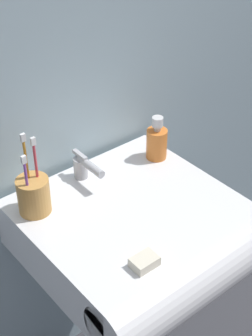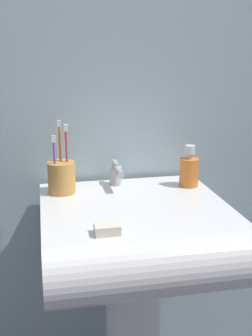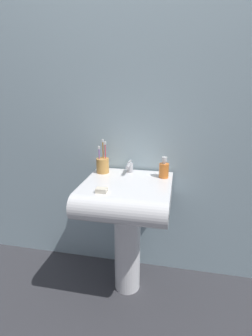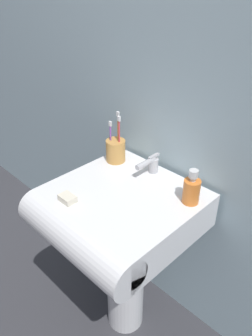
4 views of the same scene
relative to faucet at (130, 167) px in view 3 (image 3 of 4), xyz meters
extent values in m
plane|color=#38383D|center=(0.02, -0.17, -0.81)|extent=(6.00, 6.00, 0.00)
cube|color=#9EB7C1|center=(0.02, 0.11, 0.39)|extent=(5.00, 0.05, 2.40)
cylinder|color=white|center=(0.02, -0.17, -0.50)|extent=(0.17, 0.17, 0.63)
cube|color=white|center=(0.02, -0.17, -0.11)|extent=(0.52, 0.47, 0.14)
cylinder|color=white|center=(0.02, -0.40, -0.11)|extent=(0.52, 0.14, 0.14)
cylinder|color=#B7B7BC|center=(0.00, 0.02, -0.01)|extent=(0.04, 0.04, 0.06)
cylinder|color=#B7B7BC|center=(0.00, -0.03, 0.02)|extent=(0.02, 0.10, 0.02)
cube|color=#B7B7BC|center=(0.00, 0.02, 0.03)|extent=(0.01, 0.06, 0.01)
cylinder|color=#D19347|center=(-0.17, -0.03, 0.01)|extent=(0.08, 0.08, 0.10)
cylinder|color=purple|center=(-0.19, -0.04, 0.05)|extent=(0.01, 0.01, 0.15)
cube|color=white|center=(-0.19, -0.04, 0.13)|extent=(0.01, 0.01, 0.02)
cylinder|color=#D83F4C|center=(-0.16, -0.03, 0.06)|extent=(0.01, 0.01, 0.18)
cube|color=white|center=(-0.16, -0.03, 0.16)|extent=(0.01, 0.01, 0.02)
cylinder|color=orange|center=(-0.17, -0.01, 0.07)|extent=(0.01, 0.01, 0.19)
cube|color=white|center=(-0.17, -0.01, 0.17)|extent=(0.01, 0.01, 0.02)
cylinder|color=orange|center=(0.23, -0.04, 0.00)|extent=(0.06, 0.06, 0.09)
cylinder|color=silver|center=(0.23, -0.04, 0.06)|extent=(0.02, 0.02, 0.01)
cylinder|color=silver|center=(0.23, -0.04, 0.08)|extent=(0.03, 0.03, 0.03)
cube|color=silver|center=(-0.09, -0.35, -0.03)|extent=(0.06, 0.04, 0.02)
camera|label=1|loc=(-0.63, -0.96, 0.81)|focal=55.00mm
camera|label=2|loc=(-0.23, -1.26, 0.38)|focal=45.00mm
camera|label=3|loc=(0.31, -1.61, 0.52)|focal=28.00mm
camera|label=4|loc=(0.73, -0.87, 0.68)|focal=35.00mm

